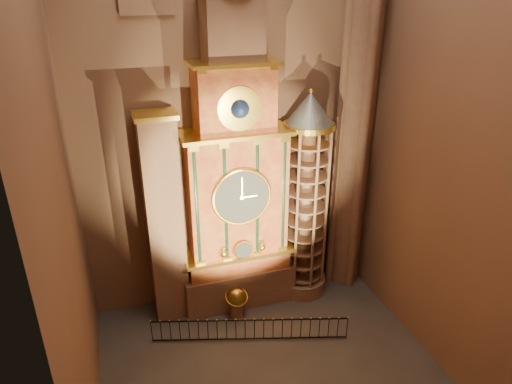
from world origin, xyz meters
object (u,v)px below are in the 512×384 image
object	(u,v)px
stair_turret	(306,201)
celestial_globe	(237,300)
astronomical_clock	(236,181)
portrait_tower	(165,221)
iron_railing	(250,330)

from	to	relation	value
stair_turret	celestial_globe	size ratio (longest dim) A/B	6.60
astronomical_clock	stair_turret	world-z (taller)	astronomical_clock
portrait_tower	celestial_globe	world-z (taller)	portrait_tower
astronomical_clock	celestial_globe	xyz separation A→B (m)	(-0.45, -1.36, -5.70)
celestial_globe	iron_railing	world-z (taller)	celestial_globe
stair_turret	celestial_globe	distance (m)	5.93
astronomical_clock	portrait_tower	distance (m)	3.73
celestial_globe	portrait_tower	bearing A→B (deg)	154.95
portrait_tower	celestial_globe	size ratio (longest dim) A/B	6.24
astronomical_clock	iron_railing	world-z (taller)	astronomical_clock
portrait_tower	stair_turret	size ratio (longest dim) A/B	0.94
astronomical_clock	portrait_tower	bearing A→B (deg)	179.71
astronomical_clock	portrait_tower	size ratio (longest dim) A/B	1.64
stair_turret	iron_railing	bearing A→B (deg)	-142.69
astronomical_clock	stair_turret	bearing A→B (deg)	-4.30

